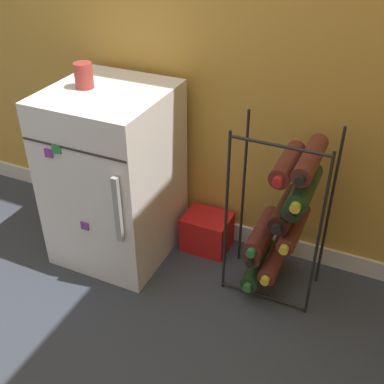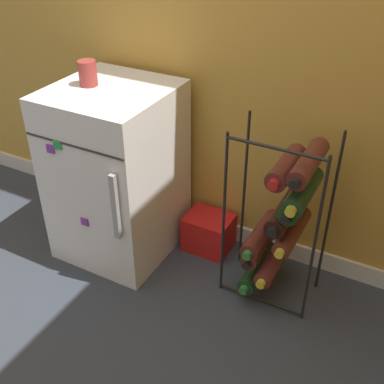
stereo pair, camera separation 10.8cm
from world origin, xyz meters
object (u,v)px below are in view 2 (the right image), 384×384
at_px(fridge_top_cup, 88,73).
at_px(mini_fridge, 117,173).
at_px(wine_rack, 282,219).
at_px(soda_box, 209,232).

bearing_deg(fridge_top_cup, mini_fridge, 5.19).
relative_size(wine_rack, fridge_top_cup, 7.39).
bearing_deg(wine_rack, soda_box, 161.73).
height_order(wine_rack, fridge_top_cup, fridge_top_cup).
bearing_deg(soda_box, fridge_top_cup, -159.99).
xyz_separation_m(soda_box, fridge_top_cup, (-0.47, -0.17, 0.75)).
xyz_separation_m(mini_fridge, wine_rack, (0.75, 0.04, -0.01)).
bearing_deg(wine_rack, fridge_top_cup, -176.76).
relative_size(mini_fridge, soda_box, 3.69).
distance_m(wine_rack, fridge_top_cup, 0.96).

